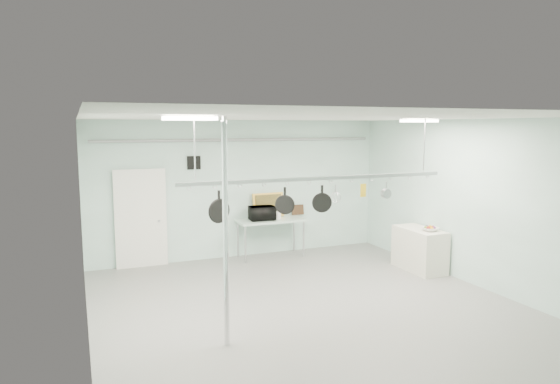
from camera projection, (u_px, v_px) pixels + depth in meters
name	position (u px, v px, depth m)	size (l,w,h in m)	color
floor	(316.00, 313.00, 8.22)	(8.00, 8.00, 0.00)	gray
ceiling	(318.00, 118.00, 7.80)	(7.00, 8.00, 0.02)	silver
back_wall	(241.00, 189.00, 11.67)	(7.00, 0.02, 3.20)	silver
right_wall	(484.00, 205.00, 9.33)	(0.02, 8.00, 3.20)	silver
door	(141.00, 219.00, 10.83)	(1.10, 0.10, 2.20)	silver
wall_vent	(194.00, 163.00, 11.15)	(0.30, 0.04, 0.30)	black
conduit_pipe	(241.00, 140.00, 11.44)	(0.07, 0.07, 6.60)	gray
chrome_pole	(226.00, 234.00, 6.82)	(0.08, 0.08, 3.20)	silver
prep_table	(271.00, 222.00, 11.64)	(1.60, 0.70, 0.91)	#B3D3BF
side_cabinet	(419.00, 249.00, 10.63)	(0.60, 1.20, 0.90)	beige
pot_rack	(320.00, 177.00, 8.28)	(4.80, 0.06, 1.00)	#B7B7BC
light_panel_left	(190.00, 118.00, 6.24)	(0.65, 0.30, 0.05)	white
light_panel_right	(419.00, 121.00, 9.26)	(0.65, 0.30, 0.05)	white
microwave	(262.00, 213.00, 11.52)	(0.58, 0.39, 0.32)	black
coffee_canister	(278.00, 215.00, 11.66)	(0.16, 0.16, 0.21)	white
painting_large	(268.00, 205.00, 11.89)	(0.78, 0.05, 0.58)	gold
painting_small	(298.00, 210.00, 12.20)	(0.30, 0.04, 0.25)	#352112
fruit_bowl	(430.00, 229.00, 10.34)	(0.34, 0.34, 0.08)	white
skillet_left	(219.00, 207.00, 7.68)	(0.38, 0.06, 0.51)	black
skillet_mid	(285.00, 201.00, 8.09)	(0.32, 0.06, 0.45)	black
skillet_right	(322.00, 199.00, 8.34)	(0.33, 0.06, 0.45)	black
whisk	(336.00, 194.00, 8.43)	(0.18, 0.18, 0.31)	silver
grater	(363.00, 190.00, 8.63)	(0.10, 0.02, 0.25)	gold
saucepan	(386.00, 190.00, 8.81)	(0.17, 0.10, 0.30)	#B6B5BB
fruit_cluster	(430.00, 227.00, 10.34)	(0.24, 0.24, 0.09)	#9A170E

